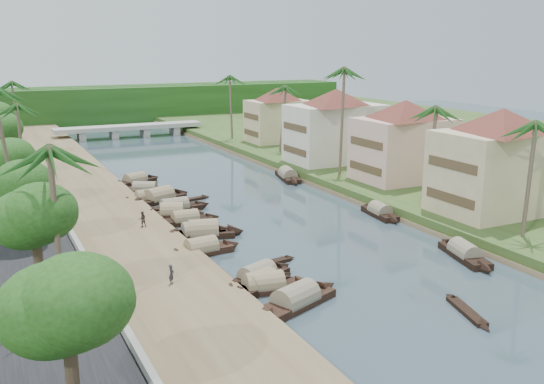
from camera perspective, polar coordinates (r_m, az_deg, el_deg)
name	(u,v)px	position (r m, az deg, el deg)	size (l,w,h in m)	color
ground	(320,243)	(54.49, 4.54, -4.85)	(220.00, 220.00, 0.00)	#34444E
left_bank	(95,208)	(67.33, -16.30, -1.42)	(10.00, 180.00, 0.80)	brown
right_bank	(367,176)	(80.59, 8.93, 1.54)	(16.00, 180.00, 1.20)	#2E471C
road	(9,214)	(66.44, -23.54, -1.94)	(8.00, 180.00, 1.40)	black
retaining_wall	(53,203)	(66.56, -19.91, -1.01)	(0.40, 180.00, 1.10)	gray
treeline	(100,104)	(147.35, -15.86, 7.94)	(120.00, 14.00, 8.00)	#18380F
bridge	(129,129)	(120.33, -13.29, 5.84)	(28.00, 4.00, 2.40)	#98978E
building_near	(499,160)	(63.16, 20.62, 2.86)	(14.85, 14.85, 10.20)	beige
building_mid	(404,140)	(75.48, 12.32, 4.85)	(14.11, 14.11, 9.70)	#DFA89E
building_far	(336,125)	(86.19, 6.00, 6.31)	(15.59, 15.59, 10.20)	beige
building_distant	(278,114)	(104.04, 0.57, 7.34)	(12.62, 12.62, 9.20)	beige
sampan_0	(296,301)	(41.60, 2.23, -10.20)	(9.09, 5.03, 2.36)	black
sampan_1	(261,285)	(44.23, -1.06, -8.71)	(6.98, 3.86, 2.07)	black
sampan_2	(265,286)	(43.93, -0.70, -8.87)	(8.18, 3.01, 2.13)	black
sampan_3	(257,277)	(45.62, -1.38, -8.00)	(7.80, 4.56, 2.12)	black
sampan_4	(201,250)	(51.81, -6.66, -5.40)	(7.64, 2.34, 2.15)	black
sampan_5	(203,233)	(56.36, -6.48, -3.81)	(8.10, 3.80, 2.48)	black
sampan_6	(196,233)	(56.33, -7.13, -3.85)	(7.51, 2.38, 2.21)	black
sampan_7	(185,220)	(60.68, -8.15, -2.61)	(7.42, 1.83, 2.00)	black
sampan_8	(172,213)	(63.39, -9.36, -1.95)	(7.01, 4.24, 2.16)	black
sampan_9	(175,208)	(65.39, -9.15, -1.46)	(8.36, 2.11, 2.11)	black
sampan_10	(148,199)	(69.78, -11.57, -0.61)	(7.77, 2.03, 2.14)	black
sampan_11	(159,198)	(69.63, -10.60, -0.58)	(9.06, 5.34, 2.54)	black
sampan_12	(145,189)	(74.33, -11.86, 0.24)	(7.76, 5.23, 1.96)	black
sampan_13	(135,181)	(79.23, -12.76, 1.02)	(7.78, 4.45, 2.13)	black
sampan_14	(465,254)	(52.95, 17.68, -5.56)	(3.67, 8.64, 2.08)	black
sampan_15	(380,212)	(63.75, 10.13, -1.89)	(2.33, 7.51, 2.01)	black
sampan_16	(288,176)	(80.30, 1.50, 1.52)	(3.85, 9.55, 2.28)	black
canoe_0	(466,311)	(42.78, 17.83, -10.66)	(2.40, 5.98, 0.79)	black
canoe_1	(271,263)	(49.29, -0.07, -6.70)	(4.85, 1.53, 0.77)	black
canoe_2	(190,200)	(69.64, -7.74, -0.75)	(5.40, 1.95, 0.78)	black
palm_0	(534,127)	(54.95, 23.44, 5.66)	(3.20, 3.20, 11.25)	brown
palm_1	(430,111)	(65.54, 14.64, 7.41)	(3.20, 3.20, 11.19)	brown
palm_2	(343,72)	(76.93, 6.68, 11.14)	(3.20, 3.20, 14.76)	brown
palm_3	(281,89)	(93.77, 0.89, 9.71)	(3.20, 3.20, 11.43)	brown
palm_4	(50,154)	(36.43, -20.19, 3.39)	(3.20, 3.20, 11.66)	brown
palm_5	(4,92)	(59.50, -23.92, 8.56)	(3.20, 3.20, 13.63)	brown
palm_6	(18,107)	(75.96, -22.82, 7.36)	(3.20, 3.20, 10.69)	brown
palm_7	(231,78)	(106.76, -3.89, 10.63)	(3.20, 3.20, 12.36)	brown
palm_8	(14,84)	(104.27, -23.14, 9.31)	(3.20, 3.20, 11.77)	brown
tree_0	(66,307)	(26.93, -18.80, -10.17)	(4.82, 4.82, 7.34)	#4D3C2C
tree_1	(34,218)	(39.07, -21.47, -2.28)	(4.43, 4.43, 7.68)	#4D3C2C
tree_2	(18,187)	(52.88, -22.77, 0.45)	(4.68, 4.68, 6.75)	#4D3C2C
tree_3	(8,160)	(67.07, -23.62, 2.79)	(4.76, 4.76, 6.58)	#4D3C2C
tree_6	(354,117)	(91.30, 7.70, 7.01)	(4.63, 4.63, 7.74)	#4D3C2C
person_near	(171,274)	(43.69, -9.45, -7.63)	(0.52, 0.34, 1.43)	#24242C
person_far	(142,219)	(57.56, -12.11, -2.50)	(0.72, 0.56, 1.49)	#362D26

